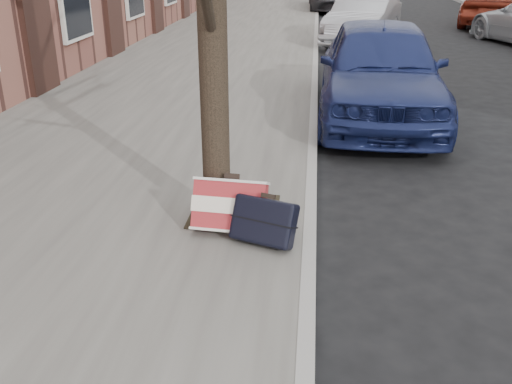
# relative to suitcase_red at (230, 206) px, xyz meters

# --- Properties ---
(ground) EXTENTS (120.00, 120.00, 0.00)m
(ground) POSITION_rel_suitcase_red_xyz_m (1.98, -0.78, -0.38)
(ground) COLOR black
(ground) RESTS_ON ground
(near_sidewalk) EXTENTS (5.00, 70.00, 0.12)m
(near_sidewalk) POSITION_rel_suitcase_red_xyz_m (-1.72, 14.22, -0.32)
(near_sidewalk) COLOR slate
(near_sidewalk) RESTS_ON ground
(dirt_patch) EXTENTS (0.85, 0.85, 0.02)m
(dirt_patch) POSITION_rel_suitcase_red_xyz_m (-0.02, 0.42, -0.25)
(dirt_patch) COLOR black
(dirt_patch) RESTS_ON near_sidewalk
(suitcase_red) EXTENTS (0.69, 0.42, 0.51)m
(suitcase_red) POSITION_rel_suitcase_red_xyz_m (0.00, 0.00, 0.00)
(suitcase_red) COLOR maroon
(suitcase_red) RESTS_ON near_sidewalk
(suitcase_navy) EXTENTS (0.65, 0.51, 0.44)m
(suitcase_navy) POSITION_rel_suitcase_red_xyz_m (0.33, -0.20, -0.03)
(suitcase_navy) COLOR black
(suitcase_navy) RESTS_ON near_sidewalk
(car_near_front) EXTENTS (1.97, 4.63, 1.56)m
(car_near_front) POSITION_rel_suitcase_red_xyz_m (1.74, 4.43, 0.41)
(car_near_front) COLOR navy
(car_near_front) RESTS_ON ground
(car_near_mid) EXTENTS (2.54, 4.40, 1.37)m
(car_near_mid) POSITION_rel_suitcase_red_xyz_m (2.04, 12.16, 0.31)
(car_near_mid) COLOR #AAACB3
(car_near_mid) RESTS_ON ground
(car_far_back) EXTENTS (3.17, 5.02, 1.59)m
(car_far_back) POSITION_rel_suitcase_red_xyz_m (6.73, 16.78, 0.42)
(car_far_back) COLOR maroon
(car_far_back) RESTS_ON ground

